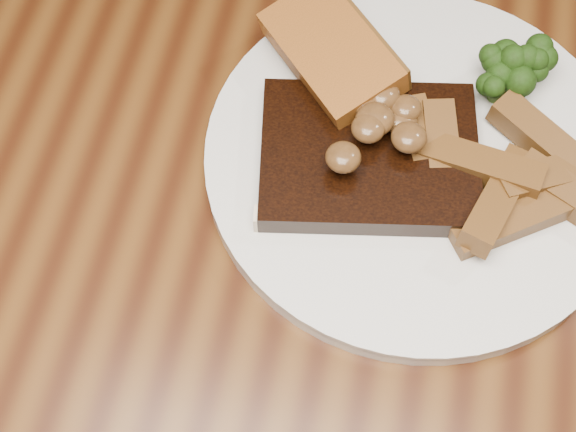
% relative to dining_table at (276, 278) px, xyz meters
% --- Properties ---
extents(dining_table, '(1.60, 0.90, 0.75)m').
position_rel_dining_table_xyz_m(dining_table, '(0.00, 0.00, 0.00)').
color(dining_table, '#4D2B0F').
rests_on(dining_table, ground).
extents(plate, '(0.35, 0.35, 0.01)m').
position_rel_dining_table_xyz_m(plate, '(0.09, 0.07, 0.10)').
color(plate, silver).
rests_on(plate, dining_table).
extents(steak, '(0.17, 0.14, 0.02)m').
position_rel_dining_table_xyz_m(steak, '(0.06, 0.05, 0.12)').
color(steak, black).
rests_on(steak, plate).
extents(steak_bone, '(0.14, 0.04, 0.02)m').
position_rel_dining_table_xyz_m(steak_bone, '(0.06, 0.00, 0.11)').
color(steak_bone, beige).
rests_on(steak_bone, plate).
extents(mushroom_pile, '(0.07, 0.07, 0.03)m').
position_rel_dining_table_xyz_m(mushroom_pile, '(0.05, 0.07, 0.14)').
color(mushroom_pile, brown).
rests_on(mushroom_pile, steak).
extents(garlic_bread, '(0.12, 0.12, 0.02)m').
position_rel_dining_table_xyz_m(garlic_bread, '(0.02, 0.12, 0.12)').
color(garlic_bread, '#9B4E1C').
rests_on(garlic_bread, plate).
extents(potato_wedges, '(0.11, 0.11, 0.02)m').
position_rel_dining_table_xyz_m(potato_wedges, '(0.14, 0.05, 0.12)').
color(potato_wedges, brown).
rests_on(potato_wedges, plate).
extents(broccoli_cluster, '(0.06, 0.06, 0.04)m').
position_rel_dining_table_xyz_m(broccoli_cluster, '(0.15, 0.15, 0.12)').
color(broccoli_cluster, '#18390D').
rests_on(broccoli_cluster, plate).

